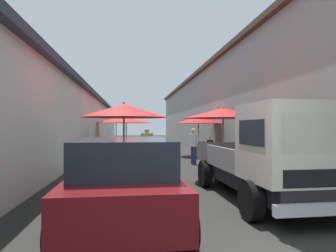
{
  "coord_description": "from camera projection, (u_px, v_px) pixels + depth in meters",
  "views": [
    {
      "loc": [
        -2.69,
        1.27,
        1.65
      ],
      "look_at": [
        11.19,
        -0.4,
        1.7
      ],
      "focal_mm": 32.51,
      "sensor_mm": 36.0,
      "label": 1
    }
  ],
  "objects": [
    {
      "name": "ground",
      "position": [
        155.0,
        158.0,
        16.22
      ],
      "size": [
        90.0,
        90.0,
        0.0
      ],
      "primitive_type": "plane",
      "color": "#282826"
    },
    {
      "name": "fruit_stall_near_right",
      "position": [
        223.0,
        123.0,
        9.54
      ],
      "size": [
        2.5,
        2.5,
        2.32
      ],
      "color": "#9E9EA3",
      "rests_on": "ground"
    },
    {
      "name": "fruit_stall_mid_lane",
      "position": [
        126.0,
        126.0,
        16.45
      ],
      "size": [
        2.75,
        2.75,
        2.25
      ],
      "color": "#9E9EA3",
      "rests_on": "ground"
    },
    {
      "name": "delivery_truck",
      "position": [
        278.0,
        157.0,
        6.12
      ],
      "size": [
        4.96,
        2.06,
        2.08
      ],
      "color": "black",
      "rests_on": "ground"
    },
    {
      "name": "fruit_stall_far_right",
      "position": [
        123.0,
        121.0,
        8.16
      ],
      "size": [
        2.34,
        2.34,
        2.35
      ],
      "color": "#9E9EA3",
      "rests_on": "ground"
    },
    {
      "name": "vendor_by_crates",
      "position": [
        147.0,
        144.0,
        13.34
      ],
      "size": [
        0.43,
        0.53,
        1.6
      ],
      "color": "#665B4C",
      "rests_on": "ground"
    },
    {
      "name": "parked_scooter",
      "position": [
        210.0,
        150.0,
        15.88
      ],
      "size": [
        1.66,
        0.6,
        1.14
      ],
      "color": "black",
      "rests_on": "ground"
    },
    {
      "name": "fruit_stall_near_left",
      "position": [
        116.0,
        124.0,
        21.49
      ],
      "size": [
        2.82,
        2.82,
        2.36
      ],
      "color": "#9E9EA3",
      "rests_on": "ground"
    },
    {
      "name": "building_left_whitewash",
      "position": [
        30.0,
        123.0,
        17.6
      ],
      "size": [
        49.8,
        7.5,
        3.78
      ],
      "color": "silver",
      "rests_on": "ground"
    },
    {
      "name": "plastic_stool",
      "position": [
        204.0,
        162.0,
        11.59
      ],
      "size": [
        0.3,
        0.3,
        0.43
      ],
      "color": "#1E8C3F",
      "rests_on": "ground"
    },
    {
      "name": "vendor_in_shade",
      "position": [
        193.0,
        144.0,
        13.47
      ],
      "size": [
        0.57,
        0.39,
        1.59
      ],
      "color": "navy",
      "rests_on": "ground"
    },
    {
      "name": "fruit_stall_far_left",
      "position": [
        199.0,
        124.0,
        17.3
      ],
      "size": [
        2.66,
        2.66,
        2.32
      ],
      "color": "#9E9EA3",
      "rests_on": "ground"
    },
    {
      "name": "hatchback_car",
      "position": [
        124.0,
        180.0,
        5.24
      ],
      "size": [
        3.93,
        1.97,
        1.45
      ],
      "color": "#600F14",
      "rests_on": "ground"
    },
    {
      "name": "building_right_concrete",
      "position": [
        264.0,
        107.0,
        19.31
      ],
      "size": [
        49.8,
        7.5,
        5.77
      ],
      "color": "gray",
      "rests_on": "ground"
    }
  ]
}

